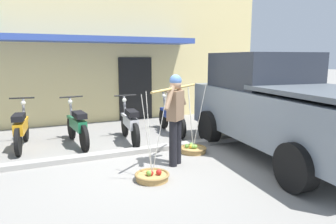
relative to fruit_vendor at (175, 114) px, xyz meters
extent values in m
plane|color=gray|center=(-0.30, 0.29, -0.98)|extent=(90.00, 90.00, 0.00)
cube|color=gray|center=(-0.30, 0.99, -0.93)|extent=(20.00, 0.24, 0.10)
cylinder|color=black|center=(-0.07, -0.06, -0.55)|extent=(0.15, 0.15, 0.86)
cylinder|color=black|center=(0.07, 0.06, -0.55)|extent=(0.15, 0.15, 0.86)
cube|color=#84664C|center=(0.00, 0.00, 0.15)|extent=(0.39, 0.37, 0.54)
sphere|color=tan|center=(0.00, 0.00, 0.56)|extent=(0.21, 0.21, 0.21)
sphere|color=#4C70B2|center=(0.00, 0.00, 0.61)|extent=(0.22, 0.22, 0.22)
cylinder|color=#84664C|center=(-0.19, -0.15, 0.32)|extent=(0.32, 0.28, 0.43)
cylinder|color=#84664C|center=(0.19, 0.15, 0.32)|extent=(0.32, 0.28, 0.43)
cylinder|color=tan|center=(0.00, 0.00, 0.47)|extent=(1.38, 1.10, 0.04)
cylinder|color=#B2894C|center=(-0.68, -0.53, -0.93)|extent=(0.53, 0.53, 0.09)
torus|color=olive|center=(-0.68, -0.53, -0.88)|extent=(0.58, 0.58, 0.05)
sphere|color=#AB1F1B|center=(-0.70, -0.56, -0.85)|extent=(0.08, 0.08, 0.08)
sphere|color=gold|center=(-0.74, -0.53, -0.84)|extent=(0.09, 0.09, 0.09)
sphere|color=#62983A|center=(-0.74, -0.55, -0.84)|extent=(0.09, 0.09, 0.09)
sphere|color=#B4211C|center=(-0.58, -0.58, -0.84)|extent=(0.10, 0.10, 0.10)
cylinder|color=silver|center=(-0.68, -0.41, -0.21)|extent=(0.01, 0.26, 1.36)
cylinder|color=silver|center=(-0.78, -0.59, -0.21)|extent=(0.22, 0.14, 1.36)
cylinder|color=silver|center=(-0.57, -0.59, -0.21)|extent=(0.22, 0.14, 1.36)
cylinder|color=#B2894C|center=(0.68, 0.53, -0.93)|extent=(0.53, 0.53, 0.09)
torus|color=olive|center=(0.68, 0.53, -0.88)|extent=(0.58, 0.58, 0.05)
sphere|color=gold|center=(0.64, 0.54, -0.84)|extent=(0.09, 0.09, 0.09)
sphere|color=#68A13D|center=(0.66, 0.51, -0.84)|extent=(0.09, 0.09, 0.09)
sphere|color=#76B746|center=(0.69, 0.63, -0.84)|extent=(0.10, 0.10, 0.10)
sphere|color=#639A3A|center=(0.56, 0.60, -0.84)|extent=(0.09, 0.09, 0.09)
sphere|color=#70AD42|center=(0.71, 0.49, -0.84)|extent=(0.09, 0.09, 0.09)
cylinder|color=silver|center=(0.68, 0.65, -0.21)|extent=(0.01, 0.26, 1.36)
cylinder|color=silver|center=(0.57, 0.47, -0.21)|extent=(0.22, 0.14, 1.36)
cylinder|color=silver|center=(0.78, 0.47, -0.21)|extent=(0.22, 0.14, 1.36)
cylinder|color=black|center=(-2.56, 3.03, -0.69)|extent=(0.15, 0.59, 0.58)
cylinder|color=black|center=(-2.70, 1.79, -0.69)|extent=(0.15, 0.59, 0.58)
cube|color=orange|center=(-2.56, 3.03, -0.43)|extent=(0.17, 0.29, 0.06)
cube|color=orange|center=(-2.64, 2.31, -0.47)|extent=(0.30, 0.92, 0.24)
cube|color=black|center=(-2.66, 2.13, -0.23)|extent=(0.28, 0.58, 0.12)
cylinder|color=slate|center=(-2.57, 2.93, -0.30)|extent=(0.09, 0.30, 0.76)
cylinder|color=black|center=(-2.58, 2.85, 0.09)|extent=(0.54, 0.10, 0.04)
sphere|color=silver|center=(-2.56, 3.01, -0.05)|extent=(0.11, 0.11, 0.11)
cylinder|color=black|center=(-1.53, 2.78, -0.69)|extent=(0.13, 0.58, 0.58)
cylinder|color=black|center=(-1.42, 1.54, -0.69)|extent=(0.13, 0.58, 0.58)
cube|color=#19663D|center=(-1.53, 2.78, -0.43)|extent=(0.16, 0.29, 0.06)
cube|color=#19663D|center=(-1.46, 2.06, -0.47)|extent=(0.28, 0.91, 0.24)
cube|color=black|center=(-1.45, 1.88, -0.23)|extent=(0.27, 0.58, 0.12)
cylinder|color=slate|center=(-1.52, 2.68, -0.30)|extent=(0.09, 0.30, 0.76)
cylinder|color=black|center=(-1.51, 2.60, 0.09)|extent=(0.54, 0.08, 0.04)
sphere|color=silver|center=(-1.52, 2.76, -0.05)|extent=(0.11, 0.11, 0.11)
cylinder|color=black|center=(-0.23, 2.52, -0.69)|extent=(0.14, 0.59, 0.58)
cylinder|color=black|center=(-0.35, 1.29, -0.69)|extent=(0.14, 0.59, 0.58)
cube|color=silver|center=(-0.23, 2.52, -0.43)|extent=(0.17, 0.29, 0.06)
cube|color=silver|center=(-0.30, 1.80, -0.47)|extent=(0.29, 0.92, 0.24)
cube|color=black|center=(-0.32, 1.63, -0.23)|extent=(0.27, 0.58, 0.12)
cylinder|color=slate|center=(-0.24, 2.42, -0.30)|extent=(0.09, 0.30, 0.76)
cylinder|color=black|center=(-0.25, 2.34, 0.09)|extent=(0.54, 0.09, 0.04)
sphere|color=silver|center=(-0.24, 2.50, -0.05)|extent=(0.11, 0.11, 0.11)
cylinder|color=black|center=(1.04, 2.93, -0.69)|extent=(0.12, 0.58, 0.58)
cylinder|color=black|center=(0.95, 1.69, -0.69)|extent=(0.12, 0.58, 0.58)
cube|color=navy|center=(1.04, 2.93, -0.43)|extent=(0.16, 0.29, 0.06)
cube|color=navy|center=(0.99, 2.21, -0.47)|extent=(0.26, 0.91, 0.24)
cube|color=black|center=(0.97, 2.03, -0.23)|extent=(0.26, 0.57, 0.12)
cylinder|color=slate|center=(1.03, 2.83, -0.30)|extent=(0.08, 0.30, 0.76)
cylinder|color=black|center=(1.02, 2.75, 0.09)|extent=(0.54, 0.07, 0.04)
sphere|color=silver|center=(1.03, 2.91, -0.05)|extent=(0.11, 0.11, 0.11)
cube|color=slate|center=(2.21, -0.47, -0.12)|extent=(2.35, 4.86, 0.96)
cube|color=#282D38|center=(2.29, 0.35, 0.74)|extent=(1.92, 2.04, 0.76)
cube|color=#4A5259|center=(2.11, -1.52, 0.46)|extent=(2.03, 2.52, 0.08)
cylinder|color=black|center=(1.41, 1.08, -0.60)|extent=(0.33, 0.78, 0.76)
cylinder|color=black|center=(3.30, 0.89, -0.60)|extent=(0.33, 0.78, 0.76)
cylinder|color=black|center=(1.12, -1.82, -0.60)|extent=(0.33, 0.78, 0.76)
cube|color=silver|center=(2.44, 1.89, -0.48)|extent=(0.44, 0.06, 0.12)
cube|color=#DBC684|center=(-1.21, 7.04, 1.12)|extent=(13.00, 5.00, 4.20)
cube|color=#334CA3|center=(-1.21, 4.04, 1.52)|extent=(7.15, 1.00, 0.16)
cube|color=black|center=(0.74, 4.52, 0.02)|extent=(1.10, 0.06, 2.00)
camera|label=1|loc=(-2.46, -5.11, 1.02)|focal=33.50mm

